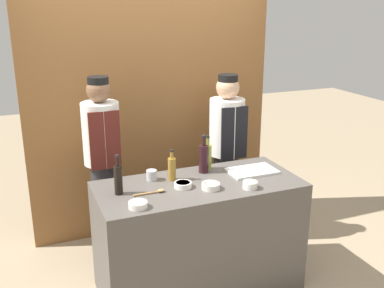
% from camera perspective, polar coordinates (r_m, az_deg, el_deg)
% --- Properties ---
extents(ground_plane, '(14.00, 14.00, 0.00)m').
position_cam_1_polar(ground_plane, '(3.97, 0.83, -17.53)').
color(ground_plane, tan).
extents(cabinet_wall, '(2.47, 0.18, 2.40)m').
position_cam_1_polar(cabinet_wall, '(4.56, -5.23, 3.76)').
color(cabinet_wall, brown).
rests_on(cabinet_wall, ground_plane).
extents(counter, '(1.61, 0.73, 0.93)m').
position_cam_1_polar(counter, '(3.72, 0.86, -11.65)').
color(counter, '#514C47').
rests_on(counter, ground_plane).
extents(sauce_bowl_white, '(0.14, 0.14, 0.05)m').
position_cam_1_polar(sauce_bowl_white, '(3.41, 2.39, -5.32)').
color(sauce_bowl_white, white).
rests_on(sauce_bowl_white, counter).
extents(sauce_bowl_red, '(0.13, 0.13, 0.04)m').
position_cam_1_polar(sauce_bowl_red, '(3.13, -6.88, -7.63)').
color(sauce_bowl_red, white).
rests_on(sauce_bowl_red, counter).
extents(sauce_bowl_purple, '(0.11, 0.11, 0.06)m').
position_cam_1_polar(sauce_bowl_purple, '(3.45, 7.39, -5.12)').
color(sauce_bowl_purple, white).
rests_on(sauce_bowl_purple, counter).
extents(sauce_bowl_green, '(0.13, 0.13, 0.04)m').
position_cam_1_polar(sauce_bowl_green, '(3.44, -1.16, -5.17)').
color(sauce_bowl_green, white).
rests_on(sauce_bowl_green, counter).
extents(cutting_board, '(0.40, 0.25, 0.02)m').
position_cam_1_polar(cutting_board, '(3.77, 7.62, -3.42)').
color(cutting_board, white).
rests_on(cutting_board, counter).
extents(bottle_soy, '(0.06, 0.06, 0.31)m').
position_cam_1_polar(bottle_soy, '(3.33, -9.35, -4.40)').
color(bottle_soy, black).
rests_on(bottle_soy, counter).
extents(bottle_vinegar, '(0.06, 0.06, 0.25)m').
position_cam_1_polar(bottle_vinegar, '(3.55, -2.57, -3.10)').
color(bottle_vinegar, olive).
rests_on(bottle_vinegar, counter).
extents(bottle_oil, '(0.06, 0.06, 0.29)m').
position_cam_1_polar(bottle_oil, '(3.78, 2.02, -1.54)').
color(bottle_oil, olive).
rests_on(bottle_oil, counter).
extents(bottle_wine, '(0.08, 0.08, 0.32)m').
position_cam_1_polar(bottle_wine, '(3.70, 1.49, -1.77)').
color(bottle_wine, black).
rests_on(bottle_wine, counter).
extents(cup_steel, '(0.08, 0.08, 0.08)m').
position_cam_1_polar(cup_steel, '(3.58, -5.15, -3.96)').
color(cup_steel, '#B7B7BC').
rests_on(cup_steel, counter).
extents(wooden_spoon, '(0.24, 0.04, 0.02)m').
position_cam_1_polar(wooden_spoon, '(3.35, -4.95, -6.10)').
color(wooden_spoon, '#B2844C').
rests_on(wooden_spoon, counter).
extents(chef_left, '(0.32, 0.32, 1.69)m').
position_cam_1_polar(chef_left, '(4.02, -11.21, -2.43)').
color(chef_left, '#28282D').
rests_on(chef_left, ground_plane).
extents(chef_right, '(0.34, 0.34, 1.64)m').
position_cam_1_polar(chef_right, '(4.40, 4.39, -0.82)').
color(chef_right, '#28282D').
rests_on(chef_right, ground_plane).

